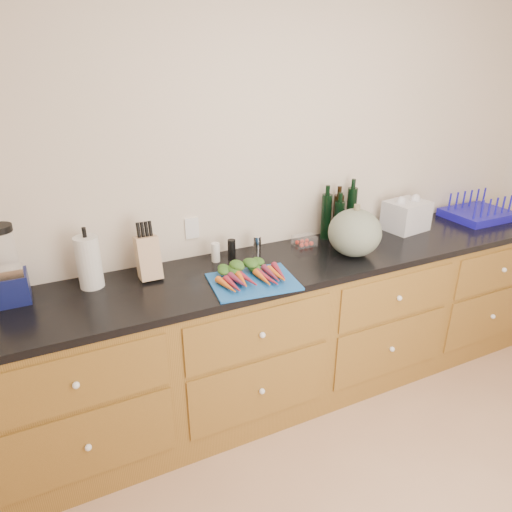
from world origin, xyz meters
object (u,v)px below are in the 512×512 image
knife_block (148,258)px  dish_rack (478,212)px  cutting_board (253,282)px  blender_appliance (7,269)px  paper_towel (89,262)px  squash (355,233)px  carrots (250,274)px  tomato_box (304,241)px

knife_block → dish_rack: knife_block is taller
cutting_board → blender_appliance: bearing=164.2°
paper_towel → dish_rack: (2.69, -0.08, -0.09)m
cutting_board → squash: bearing=6.3°
knife_block → squash: bearing=-10.9°
cutting_board → dish_rack: size_ratio=0.99×
carrots → knife_block: 0.54m
squash → tomato_box: bearing=125.9°
cutting_board → carrots: bearing=90.0°
tomato_box → dish_rack: dish_rack is taller
cutting_board → paper_towel: paper_towel is taller
carrots → tomato_box: 0.59m
cutting_board → carrots: 0.05m
blender_appliance → tomato_box: size_ratio=2.96×
cutting_board → paper_towel: 0.84m
squash → cutting_board: bearing=-173.7°
knife_block → tomato_box: bearing=1.8°
cutting_board → carrots: (0.00, 0.04, 0.03)m
carrots → knife_block: (-0.47, 0.26, 0.08)m
tomato_box → cutting_board: bearing=-147.1°
paper_towel → tomato_box: 1.28m
paper_towel → tomato_box: paper_towel is taller
paper_towel → knife_block: size_ratio=1.19×
knife_block → tomato_box: knife_block is taller
squash → knife_block: squash is taller
blender_appliance → dish_rack: (3.05, -0.08, -0.13)m
cutting_board → carrots: size_ratio=1.18×
knife_block → dish_rack: (2.40, -0.06, -0.07)m
paper_towel → knife_block: paper_towel is taller
dish_rack → paper_towel: bearing=178.3°
carrots → cutting_board: bearing=-90.0°
paper_towel → dish_rack: paper_towel is taller
cutting_board → tomato_box: (0.51, 0.33, 0.02)m
knife_block → tomato_box: (0.98, 0.03, -0.08)m
tomato_box → knife_block: bearing=-178.2°
carrots → blender_appliance: bearing=166.2°
knife_block → carrots: bearing=-28.8°
knife_block → dish_rack: 2.40m
squash → paper_towel: 1.48m
knife_block → dish_rack: bearing=-1.4°
paper_towel → cutting_board: bearing=-22.8°
blender_appliance → squash: bearing=-7.6°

